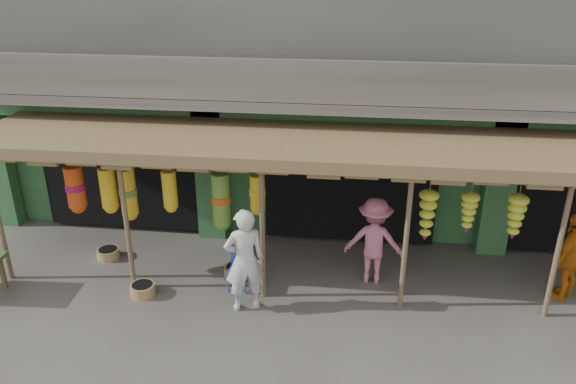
# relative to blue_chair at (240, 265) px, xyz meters

# --- Properties ---
(ground) EXTENTS (80.00, 80.00, 0.00)m
(ground) POSITION_rel_blue_chair_xyz_m (1.99, -0.07, -0.45)
(ground) COLOR #514C47
(ground) RESTS_ON ground
(building) EXTENTS (16.40, 6.80, 7.00)m
(building) POSITION_rel_blue_chair_xyz_m (1.99, 4.80, 2.92)
(building) COLOR gray
(building) RESTS_ON ground
(awning) EXTENTS (14.00, 2.70, 2.79)m
(awning) POSITION_rel_blue_chair_xyz_m (1.83, 0.73, 2.12)
(awning) COLOR brown
(awning) RESTS_ON ground
(blue_chair) EXTENTS (0.41, 0.42, 0.81)m
(blue_chair) POSITION_rel_blue_chair_xyz_m (0.00, 0.00, 0.00)
(blue_chair) COLOR blue
(blue_chair) RESTS_ON ground
(basket_left) EXTENTS (0.54, 0.54, 0.19)m
(basket_left) POSITION_rel_blue_chair_xyz_m (-2.95, 0.72, -0.36)
(basket_left) COLOR olive
(basket_left) RESTS_ON ground
(basket_mid) EXTENTS (0.57, 0.57, 0.20)m
(basket_mid) POSITION_rel_blue_chair_xyz_m (-0.14, 0.36, -0.36)
(basket_mid) COLOR olive
(basket_mid) RESTS_ON ground
(basket_right) EXTENTS (0.57, 0.57, 0.21)m
(basket_right) POSITION_rel_blue_chair_xyz_m (-1.75, -0.51, -0.35)
(basket_right) COLOR #997947
(basket_right) RESTS_ON ground
(person_front) EXTENTS (0.83, 0.70, 1.95)m
(person_front) POSITION_rel_blue_chair_xyz_m (0.24, -0.67, 0.52)
(person_front) COLOR silver
(person_front) RESTS_ON ground
(person_vendor) EXTENTS (1.02, 1.01, 1.74)m
(person_vendor) POSITION_rel_blue_chair_xyz_m (5.99, 0.36, 0.41)
(person_vendor) COLOR orange
(person_vendor) RESTS_ON ground
(person_shopper) EXTENTS (1.18, 0.74, 1.74)m
(person_shopper) POSITION_rel_blue_chair_xyz_m (2.49, 0.51, 0.41)
(person_shopper) COLOR #C46880
(person_shopper) RESTS_ON ground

